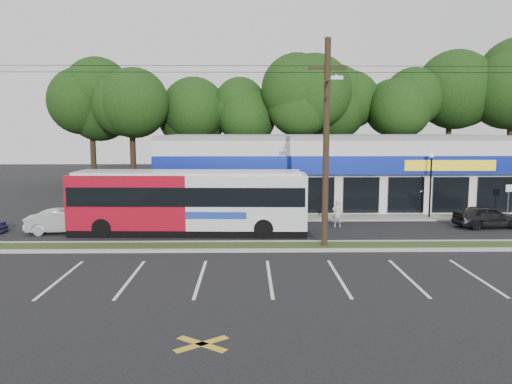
{
  "coord_description": "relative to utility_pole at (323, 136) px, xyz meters",
  "views": [
    {
      "loc": [
        -0.74,
        -22.84,
        5.76
      ],
      "look_at": [
        -0.29,
        5.0,
        2.24
      ],
      "focal_mm": 35.0,
      "sensor_mm": 36.0,
      "label": 1
    }
  ],
  "objects": [
    {
      "name": "metrobus",
      "position": [
        -6.82,
        3.57,
        -3.57
      ],
      "size": [
        13.01,
        3.15,
        3.47
      ],
      "rotation": [
        0.0,
        0.0,
        -0.03
      ],
      "color": "maroon",
      "rests_on": "ground"
    },
    {
      "name": "sign_post",
      "position": [
        13.17,
        7.65,
        -3.86
      ],
      "size": [
        0.45,
        0.1,
        2.23
      ],
      "color": "#59595E",
      "rests_on": "ground"
    },
    {
      "name": "grass_strip",
      "position": [
        -2.83,
        0.07,
        -5.35
      ],
      "size": [
        40.0,
        1.6,
        0.12
      ],
      "primitive_type": "cube",
      "color": "#283A17",
      "rests_on": "ground"
    },
    {
      "name": "sidewalk",
      "position": [
        2.17,
        8.07,
        -5.36
      ],
      "size": [
        32.0,
        2.2,
        0.1
      ],
      "primitive_type": "cube",
      "color": "#9E9E93",
      "rests_on": "ground"
    },
    {
      "name": "tree_line",
      "position": [
        1.17,
        25.07,
        3.0
      ],
      "size": [
        46.76,
        6.76,
        11.83
      ],
      "color": "black",
      "rests_on": "ground"
    },
    {
      "name": "curb_north",
      "position": [
        -2.83,
        0.92,
        -5.34
      ],
      "size": [
        40.0,
        0.25,
        0.14
      ],
      "primitive_type": "cube",
      "color": "#9E9E93",
      "rests_on": "ground"
    },
    {
      "name": "ground",
      "position": [
        -2.83,
        -0.93,
        -5.41
      ],
      "size": [
        120.0,
        120.0,
        0.0
      ],
      "primitive_type": "plane",
      "color": "black",
      "rests_on": "ground"
    },
    {
      "name": "car_silver",
      "position": [
        -13.82,
        3.73,
        -4.75
      ],
      "size": [
        4.18,
        1.92,
        1.33
      ],
      "primitive_type": "imported",
      "rotation": [
        0.0,
        0.0,
        1.7
      ],
      "color": "#A7AAAE",
      "rests_on": "ground"
    },
    {
      "name": "utility_pole",
      "position": [
        0.0,
        0.0,
        0.0
      ],
      "size": [
        50.0,
        2.77,
        10.0
      ],
      "color": "black",
      "rests_on": "ground"
    },
    {
      "name": "curb_south",
      "position": [
        -2.83,
        -0.78,
        -5.34
      ],
      "size": [
        40.0,
        0.25,
        0.14
      ],
      "primitive_type": "cube",
      "color": "#9E9E93",
      "rests_on": "ground"
    },
    {
      "name": "lamp_post",
      "position": [
        8.17,
        7.87,
        -2.74
      ],
      "size": [
        0.3,
        0.3,
        4.25
      ],
      "color": "black",
      "rests_on": "ground"
    },
    {
      "name": "car_dark",
      "position": [
        10.51,
        4.85,
        -4.75
      ],
      "size": [
        4.02,
        1.9,
        1.33
      ],
      "primitive_type": "imported",
      "rotation": [
        0.0,
        0.0,
        1.66
      ],
      "color": "black",
      "rests_on": "ground"
    },
    {
      "name": "pedestrian_a",
      "position": [
        1.69,
        5.11,
        -4.59
      ],
      "size": [
        0.63,
        0.44,
        1.64
      ],
      "primitive_type": "imported",
      "rotation": [
        0.0,
        0.0,
        3.06
      ],
      "color": "beige",
      "rests_on": "ground"
    },
    {
      "name": "strip_mall",
      "position": [
        2.67,
        14.99,
        -2.76
      ],
      "size": [
        25.0,
        12.55,
        5.3
      ],
      "color": "silver",
      "rests_on": "ground"
    },
    {
      "name": "pedestrian_b",
      "position": [
        -0.83,
        7.57,
        -4.49
      ],
      "size": [
        0.92,
        0.73,
        1.85
      ],
      "primitive_type": "imported",
      "rotation": [
        0.0,
        0.0,
        3.11
      ],
      "color": "silver",
      "rests_on": "ground"
    }
  ]
}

